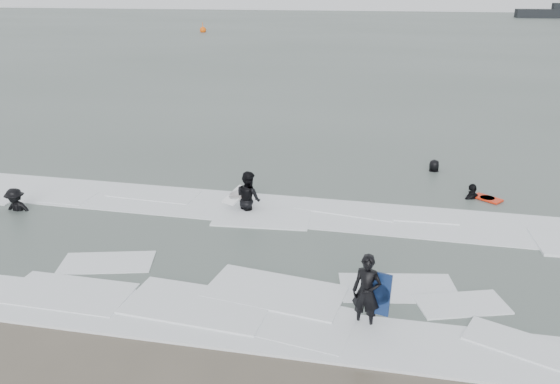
% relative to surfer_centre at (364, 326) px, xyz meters
% --- Properties ---
extents(ground, '(320.00, 320.00, 0.00)m').
position_rel_surfer_centre_xyz_m(ground, '(-3.01, -0.04, 0.00)').
color(ground, brown).
rests_on(ground, ground).
extents(sea, '(320.00, 320.00, 0.00)m').
position_rel_surfer_centre_xyz_m(sea, '(-3.01, 79.96, 0.06)').
color(sea, '#47544C').
rests_on(sea, ground).
extents(surfer_centre, '(0.73, 0.57, 1.76)m').
position_rel_surfer_centre_xyz_m(surfer_centre, '(0.00, 0.00, 0.00)').
color(surfer_centre, black).
rests_on(surfer_centre, ground).
extents(surfer_wading, '(1.20, 1.16, 1.94)m').
position_rel_surfer_centre_xyz_m(surfer_wading, '(-4.28, 5.84, 0.00)').
color(surfer_wading, black).
rests_on(surfer_wading, ground).
extents(surfer_breaker, '(1.12, 0.66, 1.71)m').
position_rel_surfer_centre_xyz_m(surfer_breaker, '(-11.78, 4.01, 0.00)').
color(surfer_breaker, black).
rests_on(surfer_breaker, ground).
extents(surfer_right_near, '(1.04, 0.99, 1.73)m').
position_rel_surfer_centre_xyz_m(surfer_right_near, '(3.16, 8.55, 0.00)').
color(surfer_right_near, black).
rests_on(surfer_right_near, ground).
extents(surfer_right_far, '(0.87, 0.61, 1.67)m').
position_rel_surfer_centre_xyz_m(surfer_right_far, '(1.96, 11.34, 0.00)').
color(surfer_right_far, black).
rests_on(surfer_right_far, ground).
extents(surf_foam, '(30.03, 9.06, 0.09)m').
position_rel_surfer_centre_xyz_m(surf_foam, '(-3.01, 3.66, 0.04)').
color(surf_foam, white).
rests_on(surf_foam, ground).
extents(bodyboards, '(9.30, 9.08, 1.25)m').
position_rel_surfer_centre_xyz_m(bodyboards, '(-0.26, 4.81, 0.50)').
color(bodyboards, '#10214B').
rests_on(bodyboards, ground).
extents(buoy, '(1.00, 1.00, 1.65)m').
position_rel_surfer_centre_xyz_m(buoy, '(-31.27, 75.81, 0.42)').
color(buoy, '#F0560A').
rests_on(buoy, ground).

